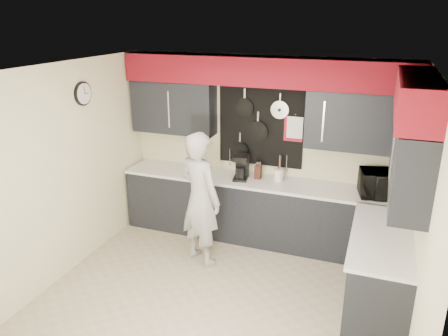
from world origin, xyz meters
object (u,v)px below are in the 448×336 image
at_px(person, 200,199).
at_px(microwave, 384,184).
at_px(coffee_maker, 241,167).
at_px(knife_block, 258,172).
at_px(utensil_crock, 279,175).

bearing_deg(person, microwave, -134.24).
height_order(microwave, coffee_maker, coffee_maker).
xyz_separation_m(knife_block, utensil_crock, (0.29, 0.02, -0.01)).
bearing_deg(person, coffee_maker, -85.28).
height_order(coffee_maker, person, person).
xyz_separation_m(microwave, knife_block, (-1.67, 0.06, -0.07)).
distance_m(utensil_crock, person, 1.21).
height_order(knife_block, coffee_maker, coffee_maker).
xyz_separation_m(coffee_maker, person, (-0.29, -0.77, -0.22)).
relative_size(knife_block, coffee_maker, 0.55).
bearing_deg(microwave, knife_block, 165.26).
xyz_separation_m(utensil_crock, coffee_maker, (-0.51, -0.12, 0.10)).
distance_m(coffee_maker, person, 0.86).
relative_size(utensil_crock, coffee_maker, 0.47).
bearing_deg(coffee_maker, utensil_crock, 4.05).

